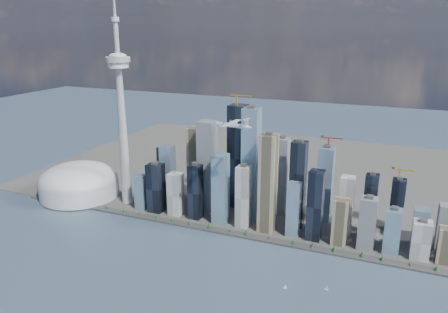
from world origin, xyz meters
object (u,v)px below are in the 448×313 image
at_px(needle_tower, 121,111).
at_px(dome_stadium, 79,182).
at_px(airplane, 232,125).
at_px(sailboat_west, 285,287).
at_px(sailboat_east, 327,288).

bearing_deg(needle_tower, dome_stadium, -175.91).
height_order(needle_tower, airplane, needle_tower).
xyz_separation_m(airplane, sailboat_west, (144.28, -118.11, -245.13)).
height_order(airplane, sailboat_east, airplane).
distance_m(airplane, sailboat_west, 307.98).
bearing_deg(sailboat_east, airplane, 174.16).
bearing_deg(sailboat_west, sailboat_east, 16.79).
distance_m(needle_tower, dome_stadium, 241.40).
relative_size(needle_tower, sailboat_east, 50.86).
bearing_deg(airplane, dome_stadium, 175.44).
xyz_separation_m(dome_stadium, airplane, (460.27, -85.88, 208.94)).
bearing_deg(dome_stadium, sailboat_west, -18.65).
height_order(needle_tower, dome_stadium, needle_tower).
bearing_deg(sailboat_west, airplane, 138.06).
bearing_deg(needle_tower, sailboat_west, -24.73).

